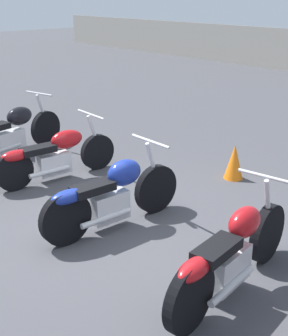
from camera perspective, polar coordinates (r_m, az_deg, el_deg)
ground_plane at (r=5.79m, az=-5.45°, el=-7.68°), size 60.00×60.00×0.00m
motorcycle_slot_0 at (r=8.50m, az=-15.94°, el=4.18°), size 0.82×2.19×1.03m
motorcycle_slot_1 at (r=7.28m, az=-10.82°, el=1.53°), size 0.75×2.03×0.95m
motorcycle_slot_2 at (r=5.68m, az=-3.99°, el=-3.32°), size 0.70×2.01×1.01m
motorcycle_slot_3 at (r=4.54m, az=10.58°, el=-10.39°), size 0.70×2.10×1.01m
traffic_cone_near at (r=7.38m, az=10.94°, el=0.74°), size 0.30×0.30×0.55m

